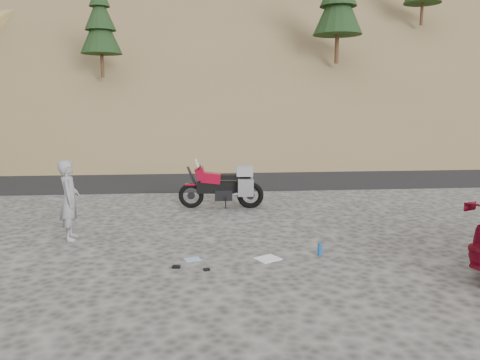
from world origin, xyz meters
name	(u,v)px	position (x,y,z in m)	size (l,w,h in m)	color
ground	(172,241)	(0.00, 0.00, 0.00)	(140.00, 140.00, 0.00)	#3B3937
road	(184,176)	(0.00, 9.00, 0.00)	(120.00, 7.00, 0.05)	black
hillside	(190,23)	(-0.05, 40.88, 11.08)	(120.00, 73.00, 46.72)	brown
motorcycle	(225,187)	(1.34, 3.13, 0.62)	(2.44, 0.79, 1.45)	black
man	(72,239)	(-2.22, 0.33, 0.00)	(0.64, 0.42, 1.76)	gray
gear_white_cloth	(268,259)	(1.90, -1.39, 0.01)	(0.43, 0.38, 0.01)	white
gear_bottle	(320,249)	(2.95, -1.27, 0.13)	(0.09, 0.09, 0.25)	#174C8A
gear_glove_a	(176,267)	(0.16, -1.71, 0.02)	(0.14, 0.10, 0.04)	black
gear_glove_b	(207,270)	(0.71, -1.90, 0.02)	(0.11, 0.08, 0.04)	black
gear_blue_cloth	(192,259)	(0.45, -1.29, 0.01)	(0.30, 0.22, 0.01)	#84A9CD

